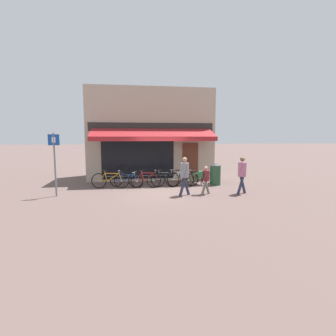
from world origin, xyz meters
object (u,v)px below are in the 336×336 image
object	(u,v)px
bicycle_blue	(126,180)
litter_bin	(215,174)
pedestrian_adult	(185,172)
bicycle_red	(147,179)
bicycle_orange	(110,180)
pedestrian_second_adult	(242,172)
parking_sign	(55,158)
bicycle_green	(198,179)
pedestrian_child	(205,177)
bicycle_black	(164,179)
bicycle_silver	(182,179)

from	to	relation	value
bicycle_blue	litter_bin	xyz separation A→B (m)	(4.49, 0.03, 0.20)
pedestrian_adult	bicycle_red	bearing A→B (deg)	119.15
bicycle_orange	pedestrian_second_adult	xyz separation A→B (m)	(5.65, -2.12, 0.58)
litter_bin	parking_sign	xyz separation A→B (m)	(-7.33, -1.48, 1.03)
bicycle_blue	bicycle_green	distance (m)	3.53
bicycle_red	pedestrian_child	size ratio (longest dim) A/B	1.47
bicycle_blue	pedestrian_second_adult	bearing A→B (deg)	-0.93
litter_bin	pedestrian_adult	bearing A→B (deg)	-133.93
bicycle_red	pedestrian_adult	bearing A→B (deg)	-58.93
bicycle_green	pedestrian_second_adult	world-z (taller)	pedestrian_second_adult
bicycle_green	bicycle_blue	bearing A→B (deg)	159.39
bicycle_red	parking_sign	distance (m)	4.26
parking_sign	pedestrian_second_adult	bearing A→B (deg)	-5.46
bicycle_black	parking_sign	bearing A→B (deg)	-172.17
bicycle_red	pedestrian_second_adult	size ratio (longest dim) A/B	1.12
litter_bin	bicycle_blue	bearing A→B (deg)	-179.57
bicycle_orange	pedestrian_adult	xyz separation A→B (m)	(3.16, -2.05, 0.60)
bicycle_orange	parking_sign	distance (m)	2.77
bicycle_blue	bicycle_red	size ratio (longest dim) A/B	0.90
pedestrian_adult	pedestrian_child	bearing A→B (deg)	1.38
bicycle_silver	parking_sign	xyz separation A→B (m)	(-5.57, -1.34, 1.20)
bicycle_silver	pedestrian_child	size ratio (longest dim) A/B	1.39
bicycle_green	litter_bin	bearing A→B (deg)	-9.45
pedestrian_child	parking_sign	world-z (taller)	parking_sign
pedestrian_adult	litter_bin	world-z (taller)	pedestrian_adult
bicycle_red	pedestrian_second_adult	xyz separation A→B (m)	(3.90, -2.13, 0.59)
bicycle_orange	litter_bin	xyz separation A→B (m)	(5.24, 0.11, 0.17)
bicycle_green	pedestrian_adult	xyz separation A→B (m)	(-1.11, -2.00, 0.63)
bicycle_green	bicycle_red	bearing A→B (deg)	159.99
bicycle_orange	pedestrian_adult	size ratio (longest dim) A/B	1.11
pedestrian_adult	bicycle_blue	bearing A→B (deg)	133.35
bicycle_red	parking_sign	bearing A→B (deg)	-163.49
parking_sign	pedestrian_child	bearing A→B (deg)	-5.24
bicycle_orange	pedestrian_adult	world-z (taller)	pedestrian_adult
bicycle_green	pedestrian_child	size ratio (longest dim) A/B	1.39
bicycle_blue	bicycle_silver	bearing A→B (deg)	20.82
pedestrian_child	pedestrian_second_adult	world-z (taller)	pedestrian_second_adult
bicycle_orange	bicycle_black	size ratio (longest dim) A/B	1.04
bicycle_red	parking_sign	size ratio (longest dim) A/B	0.69
bicycle_green	parking_sign	world-z (taller)	parking_sign
bicycle_black	pedestrian_child	distance (m)	2.42
litter_bin	parking_sign	bearing A→B (deg)	-168.56
bicycle_red	bicycle_green	size ratio (longest dim) A/B	1.06
bicycle_orange	bicycle_red	bearing A→B (deg)	8.99
bicycle_black	litter_bin	bearing A→B (deg)	-3.61
bicycle_green	bicycle_silver	bearing A→B (deg)	160.54
bicycle_red	bicycle_silver	bearing A→B (deg)	-5.02
bicycle_silver	pedestrian_adult	size ratio (longest dim) A/B	1.05
pedestrian_child	bicycle_red	bearing A→B (deg)	144.06
bicycle_red	litter_bin	distance (m)	3.50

